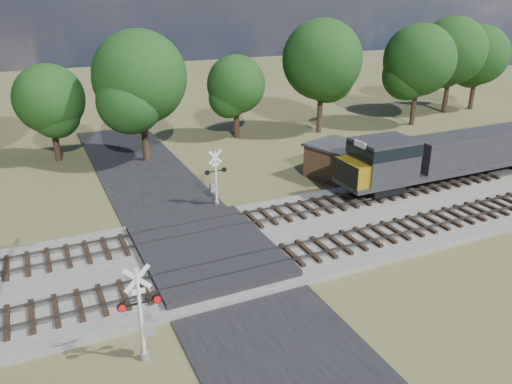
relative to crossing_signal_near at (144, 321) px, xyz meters
name	(u,v)px	position (x,y,z in m)	size (l,w,h in m)	color
ground	(210,260)	(4.96, 6.34, -1.77)	(160.00, 160.00, 0.00)	#4D532C
ballast_bed	(356,221)	(14.96, 6.84, -1.62)	(140.00, 10.00, 0.30)	gray
road	(210,259)	(4.96, 6.34, -1.73)	(7.00, 60.00, 0.08)	black
crossing_panel	(206,251)	(4.96, 6.84, -1.45)	(7.00, 9.00, 0.62)	#262628
track_near	(278,258)	(8.08, 4.34, -1.36)	(140.00, 2.60, 0.33)	black
track_far	(240,221)	(8.08, 9.34, -1.36)	(140.00, 2.60, 0.33)	black
crossing_signal_near	(144,321)	(0.00, 0.00, 0.00)	(1.71, 0.37, 4.25)	silver
crossing_signal_far	(215,182)	(7.92, 13.29, -0.14)	(1.58, 0.34, 3.93)	silver
equipment_shed	(336,160)	(18.45, 14.55, -0.41)	(4.93, 4.93, 2.68)	#4C2A20
treeline	(186,71)	(10.58, 27.14, 5.26)	(79.04, 11.94, 11.99)	black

